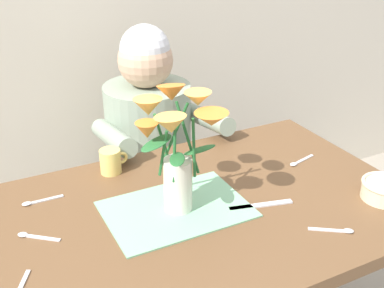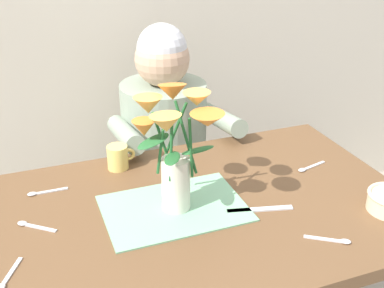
% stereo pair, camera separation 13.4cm
% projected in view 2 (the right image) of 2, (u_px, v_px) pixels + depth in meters
% --- Properties ---
extents(dining_table, '(1.20, 0.80, 0.74)m').
position_uv_depth(dining_table, '(206.00, 233.00, 1.43)').
color(dining_table, brown).
rests_on(dining_table, ground_plane).
extents(seated_person, '(0.45, 0.47, 1.14)m').
position_uv_depth(seated_person, '(165.00, 161.00, 2.01)').
color(seated_person, '#4C4C56').
rests_on(seated_person, ground_plane).
extents(striped_placemat, '(0.40, 0.28, 0.00)m').
position_uv_depth(striped_placemat, '(174.00, 208.00, 1.37)').
color(striped_placemat, '#7AB289').
rests_on(striped_placemat, dining_table).
extents(flower_vase, '(0.24, 0.25, 0.35)m').
position_uv_depth(flower_vase, '(174.00, 141.00, 1.29)').
color(flower_vase, silver).
rests_on(flower_vase, dining_table).
extents(dinner_knife, '(0.19, 0.06, 0.00)m').
position_uv_depth(dinner_knife, '(260.00, 209.00, 1.37)').
color(dinner_knife, silver).
rests_on(dinner_knife, dining_table).
extents(ceramic_mug, '(0.09, 0.07, 0.08)m').
position_uv_depth(ceramic_mug, '(118.00, 157.00, 1.57)').
color(ceramic_mug, '#E5C666').
rests_on(ceramic_mug, dining_table).
extents(spoon_0, '(0.10, 0.09, 0.01)m').
position_uv_depth(spoon_0, '(31.00, 225.00, 1.30)').
color(spoon_0, silver).
rests_on(spoon_0, dining_table).
extents(spoon_1, '(0.07, 0.11, 0.01)m').
position_uv_depth(spoon_1, '(6.00, 280.00, 1.11)').
color(spoon_1, silver).
rests_on(spoon_1, dining_table).
extents(spoon_2, '(0.12, 0.02, 0.01)m').
position_uv_depth(spoon_2, '(41.00, 193.00, 1.45)').
color(spoon_2, silver).
rests_on(spoon_2, dining_table).
extents(spoon_3, '(0.11, 0.08, 0.01)m').
position_uv_depth(spoon_3, '(335.00, 240.00, 1.24)').
color(spoon_3, silver).
rests_on(spoon_3, dining_table).
extents(spoon_4, '(0.12, 0.04, 0.01)m').
position_uv_depth(spoon_4, '(308.00, 168.00, 1.58)').
color(spoon_4, silver).
rests_on(spoon_4, dining_table).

